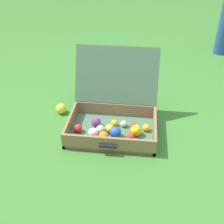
# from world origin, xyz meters

# --- Properties ---
(ground_plane) EXTENTS (16.00, 16.00, 0.00)m
(ground_plane) POSITION_xyz_m (0.00, 0.00, 0.00)
(ground_plane) COLOR #3D7A2D
(open_suitcase) EXTENTS (0.59, 0.60, 0.49)m
(open_suitcase) POSITION_xyz_m (-0.02, 0.11, 0.11)
(open_suitcase) COLOR #4C7051
(open_suitcase) RESTS_ON ground
(stray_ball_on_grass) EXTENTS (0.08, 0.08, 0.08)m
(stray_ball_on_grass) POSITION_xyz_m (-0.43, 0.24, 0.04)
(stray_ball_on_grass) COLOR #CCDB38
(stray_ball_on_grass) RESTS_ON ground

